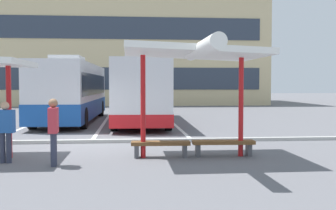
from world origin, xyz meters
name	(u,v)px	position (x,y,z in m)	size (l,w,h in m)	color
ground_plane	(89,145)	(0.00, 0.00, 0.00)	(160.00, 160.00, 0.00)	slate
terminal_building	(118,39)	(0.03, 32.34, 7.15)	(30.21, 14.70, 17.02)	#D1BC8C
coach_bus_0	(72,93)	(-1.77, 9.04, 1.60)	(2.89, 11.04, 3.50)	silver
coach_bus_1	(141,92)	(1.98, 8.11, 1.67)	(2.90, 11.08, 3.54)	silver
lane_stripe_0	(32,124)	(-3.65, 7.65, 0.00)	(0.16, 14.00, 0.01)	white
lane_stripe_1	(103,124)	(0.00, 7.65, 0.00)	(0.16, 14.00, 0.01)	white
lane_stripe_2	(173,123)	(3.65, 7.65, 0.00)	(0.16, 14.00, 0.01)	white
waiting_shelter_1	(194,54)	(3.14, -2.78, 2.87)	(3.79, 5.03, 3.10)	red
bench_1	(161,145)	(2.24, -2.48, 0.33)	(1.67, 0.49, 0.45)	brown
bench_2	(223,144)	(4.04, -2.46, 0.34)	(1.79, 0.50, 0.45)	brown
platform_kerb	(90,141)	(0.00, 0.56, 0.06)	(44.00, 0.24, 0.12)	#ADADA8
waiting_passenger_0	(53,127)	(-0.52, -3.47, 0.98)	(0.25, 0.50, 1.70)	#33384C
waiting_passenger_1	(5,128)	(-1.84, -2.95, 0.92)	(0.49, 0.28, 1.61)	#33384C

